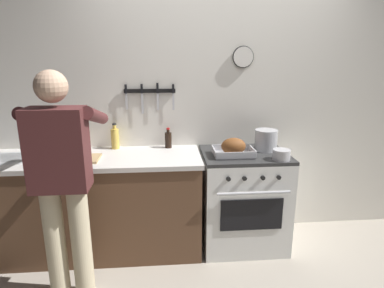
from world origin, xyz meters
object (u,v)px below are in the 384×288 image
at_px(saucepan, 281,155).
at_px(bottle_soy_sauce, 168,140).
at_px(bottle_hot_sauce, 66,144).
at_px(roasting_pan, 233,148).
at_px(bottle_wine_red, 83,141).
at_px(stove, 243,199).
at_px(bottle_vinegar, 79,138).
at_px(bottle_cooking_oil, 115,138).
at_px(person_cook, 62,175).
at_px(bottle_dish_soap, 56,142).
at_px(cutting_board, 78,159).
at_px(stock_pot, 266,140).

height_order(saucepan, bottle_soy_sauce, bottle_soy_sauce).
distance_m(bottle_soy_sauce, bottle_hot_sauce, 0.93).
height_order(roasting_pan, saucepan, roasting_pan).
xyz_separation_m(roasting_pan, bottle_wine_red, (-1.30, 0.13, 0.06)).
xyz_separation_m(stove, bottle_soy_sauce, (-0.68, 0.24, 0.53)).
relative_size(bottle_soy_sauce, bottle_vinegar, 0.71).
distance_m(bottle_soy_sauce, bottle_cooking_oil, 0.50).
distance_m(person_cook, bottle_vinegar, 0.82).
distance_m(bottle_hot_sauce, bottle_dish_soap, 0.09).
xyz_separation_m(bottle_vinegar, bottle_cooking_oil, (0.33, 0.02, -0.01)).
distance_m(cutting_board, bottle_hot_sauce, 0.33).
bearing_deg(bottle_hot_sauce, person_cook, -76.38).
xyz_separation_m(bottle_soy_sauce, bottle_wine_red, (-0.74, -0.18, 0.05)).
xyz_separation_m(person_cook, stock_pot, (1.63, 0.66, 0.04)).
bearing_deg(bottle_wine_red, person_cook, -89.91).
relative_size(stove, cutting_board, 2.50).
relative_size(stove, bottle_hot_sauce, 5.36).
distance_m(roasting_pan, saucepan, 0.41).
relative_size(saucepan, bottle_vinegar, 0.54).
distance_m(person_cook, stock_pot, 1.76).
xyz_separation_m(saucepan, bottle_soy_sauce, (-0.94, 0.46, 0.03)).
distance_m(bottle_soy_sauce, bottle_wine_red, 0.76).
height_order(cutting_board, bottle_dish_soap, bottle_dish_soap).
bearing_deg(stock_pot, bottle_wine_red, -179.41).
height_order(person_cook, cutting_board, person_cook).
bearing_deg(bottle_soy_sauce, stock_pot, -10.23).
xyz_separation_m(roasting_pan, bottle_cooking_oil, (-1.06, 0.32, 0.03)).
distance_m(stock_pot, bottle_hot_sauce, 1.83).
height_order(person_cook, bottle_hot_sauce, person_cook).
xyz_separation_m(saucepan, bottle_dish_soap, (-1.96, 0.42, 0.05)).
distance_m(stove, person_cook, 1.62).
bearing_deg(bottle_vinegar, bottle_dish_soap, -170.54).
relative_size(stock_pot, bottle_wine_red, 0.67).
bearing_deg(bottle_cooking_oil, person_cook, -106.37).
relative_size(stove, bottle_vinegar, 3.34).
xyz_separation_m(person_cook, cutting_board, (-0.02, 0.50, -0.04)).
relative_size(roasting_pan, saucepan, 2.41).
height_order(bottle_vinegar, bottle_dish_soap, bottle_vinegar).
bearing_deg(bottle_cooking_oil, bottle_soy_sauce, -1.35).
bearing_deg(cutting_board, bottle_cooking_oil, 51.12).
bearing_deg(bottle_soy_sauce, bottle_vinegar, -179.50).
relative_size(cutting_board, bottle_dish_soap, 1.62).
bearing_deg(bottle_dish_soap, bottle_soy_sauce, 2.24).
relative_size(cutting_board, bottle_hot_sauce, 2.15).
xyz_separation_m(cutting_board, bottle_soy_sauce, (0.76, 0.32, 0.07)).
bearing_deg(roasting_pan, stock_pot, 23.35).
bearing_deg(bottle_wine_red, bottle_hot_sauce, 144.17).
height_order(cutting_board, bottle_wine_red, bottle_wine_red).
distance_m(stock_pot, bottle_wine_red, 1.64).
relative_size(stove, bottle_cooking_oil, 3.72).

